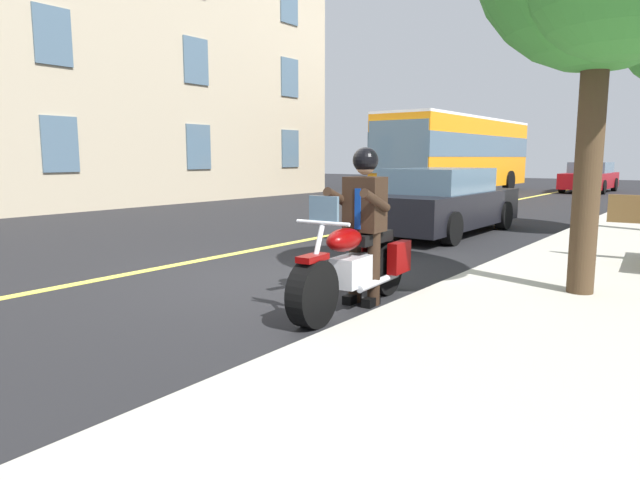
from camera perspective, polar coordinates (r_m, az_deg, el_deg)
The scene contains 7 objects.
ground_plane at distance 7.51m, azimuth -3.66°, elevation -4.10°, with size 80.00×80.00×0.00m, color black.
lane_center_stripe at distance 8.91m, azimuth -13.52°, elevation -2.30°, with size 60.00×0.16×0.01m, color #E5DB4C.
motorcycle_main at distance 6.08m, azimuth 3.65°, elevation -2.75°, with size 2.22×0.69×1.26m.
rider_main at distance 6.16m, azimuth 4.54°, elevation 2.88°, with size 0.65×0.58×1.74m.
bus_near at distance 25.40m, azimuth 13.97°, elevation 8.75°, with size 11.05×2.70×3.30m.
car_silver at distance 12.22m, azimuth 12.27°, elevation 3.84°, with size 4.60×1.92×1.40m.
car_dark at distance 29.40m, azimuth 25.82°, elevation 5.78°, with size 4.60×1.92×1.40m.
Camera 1 is at (5.59, 4.75, 1.63)m, focal length 31.34 mm.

